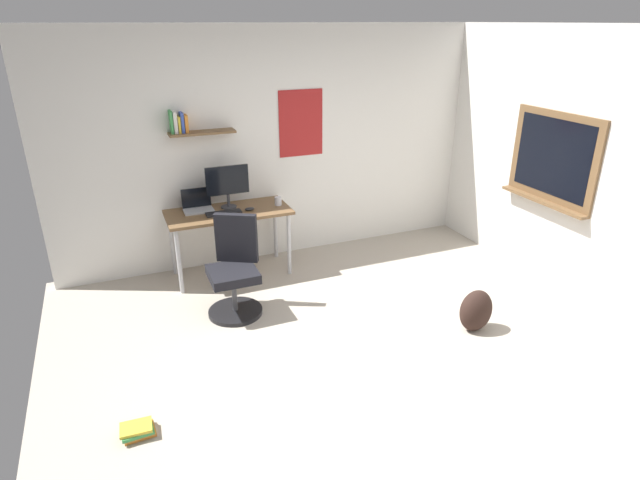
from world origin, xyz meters
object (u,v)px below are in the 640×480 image
at_px(coffee_mug, 278,201).
at_px(backpack, 476,311).
at_px(office_chair, 235,273).
at_px(book_stack_on_floor, 138,430).
at_px(keyboard, 224,213).
at_px(desk, 229,218).
at_px(laptop, 198,205).
at_px(computer_mouse, 250,209).
at_px(monitor_primary, 227,184).

bearing_deg(coffee_mug, backpack, -58.18).
relative_size(office_chair, book_stack_on_floor, 4.07).
distance_m(keyboard, book_stack_on_floor, 2.49).
relative_size(desk, coffee_mug, 14.20).
bearing_deg(desk, backpack, -48.29).
height_order(desk, keyboard, keyboard).
xyz_separation_m(desk, keyboard, (-0.07, -0.08, 0.09)).
distance_m(laptop, computer_mouse, 0.56).
xyz_separation_m(keyboard, book_stack_on_floor, (-1.13, -2.11, -0.71)).
bearing_deg(backpack, office_chair, 148.48).
distance_m(office_chair, keyboard, 0.81).
xyz_separation_m(desk, office_chair, (-0.15, -0.81, -0.25)).
relative_size(computer_mouse, coffee_mug, 1.13).
distance_m(backpack, book_stack_on_floor, 2.97).
bearing_deg(book_stack_on_floor, computer_mouse, 56.32).
relative_size(computer_mouse, backpack, 0.26).
xyz_separation_m(laptop, keyboard, (0.23, -0.22, -0.04)).
bearing_deg(computer_mouse, desk, 160.58).
bearing_deg(book_stack_on_floor, desk, 61.41).
xyz_separation_m(keyboard, backpack, (1.83, -1.91, -0.55)).
relative_size(desk, computer_mouse, 12.56).
xyz_separation_m(laptop, computer_mouse, (0.51, -0.22, -0.04)).
distance_m(desk, coffee_mug, 0.57).
distance_m(monitor_primary, book_stack_on_floor, 2.77).
height_order(desk, monitor_primary, monitor_primary).
distance_m(desk, office_chair, 0.86).
bearing_deg(keyboard, computer_mouse, 0.00).
bearing_deg(office_chair, book_stack_on_floor, -127.02).
xyz_separation_m(monitor_primary, computer_mouse, (0.18, -0.17, -0.25)).
distance_m(monitor_primary, coffee_mug, 0.58).
bearing_deg(coffee_mug, monitor_primary, 166.70).
height_order(monitor_primary, backpack, monitor_primary).
xyz_separation_m(desk, laptop, (-0.29, 0.15, 0.14)).
distance_m(office_chair, laptop, 1.04).
height_order(laptop, monitor_primary, monitor_primary).
distance_m(office_chair, monitor_primary, 1.10).
xyz_separation_m(desk, book_stack_on_floor, (-1.19, -2.18, -0.62)).
xyz_separation_m(laptop, backpack, (2.06, -2.13, -0.60)).
bearing_deg(desk, office_chair, -100.64).
bearing_deg(desk, book_stack_on_floor, -118.59).
distance_m(desk, computer_mouse, 0.25).
bearing_deg(backpack, book_stack_on_floor, -176.12).
relative_size(laptop, computer_mouse, 2.98).
relative_size(office_chair, monitor_primary, 2.05).
distance_m(office_chair, backpack, 2.26).
height_order(computer_mouse, backpack, computer_mouse).
height_order(keyboard, book_stack_on_floor, keyboard).
xyz_separation_m(coffee_mug, backpack, (1.22, -1.96, -0.59)).
xyz_separation_m(monitor_primary, coffee_mug, (0.52, -0.12, -0.22)).
bearing_deg(book_stack_on_floor, coffee_mug, 51.07).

